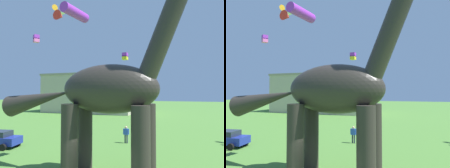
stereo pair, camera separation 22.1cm
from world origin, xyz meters
TOP-DOWN VIEW (x-y plane):
  - dinosaur_sculpture at (0.51, 2.16)m, footprint 14.51×3.07m
  - person_strolling_adult at (-0.92, 11.28)m, footprint 0.65×0.29m
  - kite_mid_center at (-21.40, 22.20)m, footprint 1.33×1.33m
  - kite_mid_left at (-7.57, 11.65)m, footprint 0.74×1.01m
  - kite_far_left at (-4.35, 22.83)m, footprint 0.85×0.85m
  - kite_apex at (-2.89, 3.48)m, footprint 2.39×2.71m
  - kite_high_right at (-6.54, 7.76)m, footprint 2.01×2.06m
  - background_building_block at (-19.34, 42.71)m, footprint 24.14×13.61m

SIDE VIEW (x-z plane):
  - person_strolling_adult at x=-0.92m, z-range 0.18..1.93m
  - background_building_block at x=-19.34m, z-range 0.01..10.15m
  - dinosaur_sculpture at x=0.51m, z-range -2.10..13.07m
  - kite_far_left at x=-4.35m, z-range 10.54..11.68m
  - kite_apex at x=-2.89m, z-range 10.75..11.53m
  - kite_high_right at x=-6.54m, z-range 13.14..13.73m
  - kite_mid_left at x=-7.57m, z-range 14.17..15.45m
  - kite_mid_center at x=-21.40m, z-range 14.62..15.99m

